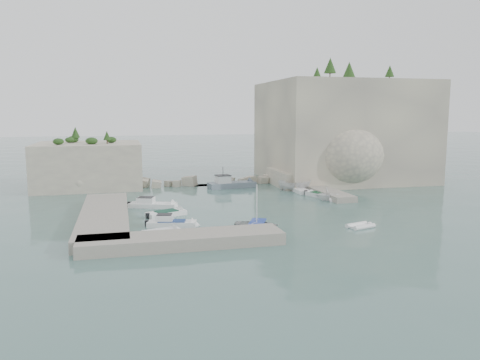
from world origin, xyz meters
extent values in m
plane|color=#486D67|center=(0.00, 0.00, 0.00)|extent=(400.00, 400.00, 0.00)
cube|color=beige|center=(23.00, 23.00, 8.50)|extent=(26.00, 22.00, 17.00)
cube|color=beige|center=(13.00, 18.00, 1.25)|extent=(8.00, 10.00, 2.50)
cube|color=beige|center=(-20.00, 25.00, 3.50)|extent=(16.00, 14.00, 7.00)
cube|color=#9E9689|center=(-17.00, -1.00, 0.55)|extent=(5.00, 24.00, 1.10)
cube|color=#9E9689|center=(-10.00, -12.50, 0.55)|extent=(18.00, 4.00, 1.10)
cube|color=#9E9689|center=(13.50, 10.00, 0.40)|extent=(3.00, 16.00, 0.80)
cube|color=beige|center=(-1.00, 22.00, 0.70)|extent=(28.00, 3.00, 1.40)
imported|color=silver|center=(-1.73, -7.68, 0.00)|extent=(5.45, 4.85, 0.93)
imported|color=white|center=(11.98, 4.76, 0.00)|extent=(4.15, 3.79, 1.86)
imported|color=silver|center=(10.28, 12.92, 0.00)|extent=(5.31, 3.89, 1.93)
cylinder|color=white|center=(-1.73, -7.68, 2.57)|extent=(0.10, 0.10, 4.20)
cone|color=#1E4219|center=(18.00, 18.00, 19.27)|extent=(1.96, 1.96, 2.45)
cone|color=#1E4219|center=(26.00, 27.00, 19.60)|extent=(2.24, 2.24, 2.80)
cone|color=#1E4219|center=(30.00, 20.00, 18.82)|extent=(1.57, 1.57, 1.96)
cone|color=#1E4219|center=(21.00, 30.00, 19.08)|extent=(1.79, 1.79, 2.24)
cone|color=#1E4219|center=(-22.00, 27.00, 8.62)|extent=(1.40, 1.40, 1.75)
cone|color=#1E4219|center=(-17.00, 22.00, 8.30)|extent=(1.12, 1.12, 1.40)
camera|label=1|loc=(-15.02, -52.72, 11.70)|focal=35.00mm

